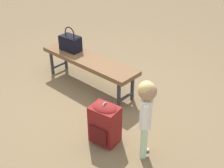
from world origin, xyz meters
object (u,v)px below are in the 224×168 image
Objects in this scene: handbag at (70,42)px; child_standing at (146,108)px; backpack_large at (105,122)px; park_bench at (89,62)px.

child_standing is at bearing -4.89° from handbag.
backpack_large is (-0.41, -0.22, -0.34)m from child_standing.
park_bench is at bearing 11.58° from handbag.
backpack_large is (1.54, -0.39, -0.32)m from handbag.
backpack_large is (1.15, -0.47, -0.13)m from park_bench.
park_bench is 1.83× the size of child_standing.
park_bench is at bearing 171.03° from child_standing.
child_standing is at bearing 28.34° from backpack_large.
backpack_large is at bearing -151.66° from child_standing.
handbag is at bearing 175.11° from child_standing.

